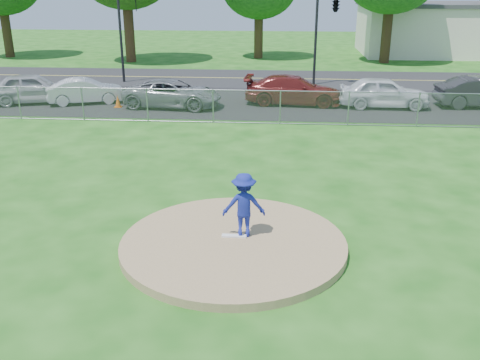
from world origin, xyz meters
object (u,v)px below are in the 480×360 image
object	(u,v)px
parked_car_silver	(33,88)
parked_car_gray	(173,94)
pitcher	(244,205)
parked_car_darkred	(294,90)
commercial_building	(456,29)
traffic_signal_left	(124,27)
traffic_cone	(118,101)
parked_car_pearl	(384,92)
traffic_signal_center	(334,7)
parked_car_white	(86,91)

from	to	relation	value
parked_car_silver	parked_car_gray	world-z (taller)	parked_car_silver
pitcher	parked_car_darkred	size ratio (longest dim) A/B	0.32
commercial_building	traffic_signal_left	size ratio (longest dim) A/B	2.93
traffic_cone	parked_car_pearl	world-z (taller)	parked_car_pearl
traffic_signal_center	parked_car_pearl	distance (m)	7.62
parked_car_gray	parked_car_pearl	distance (m)	10.66
pitcher	parked_car_white	distance (m)	17.90
parked_car_silver	parked_car_white	size ratio (longest dim) A/B	1.17
commercial_building	pitcher	xyz separation A→B (m)	(-15.77, -37.69, -1.16)
traffic_signal_left	parked_car_silver	bearing A→B (deg)	-115.60
pitcher	parked_car_silver	xyz separation A→B (m)	(-12.14, 15.11, -0.21)
commercial_building	traffic_signal_center	world-z (taller)	traffic_signal_center
pitcher	parked_car_pearl	world-z (taller)	pitcher
parked_car_silver	parked_car_white	world-z (taller)	parked_car_silver
traffic_cone	parked_car_silver	distance (m)	4.76
traffic_signal_center	traffic_signal_left	bearing A→B (deg)	180.00
commercial_building	pitcher	world-z (taller)	commercial_building
traffic_cone	parked_car_gray	xyz separation A→B (m)	(2.77, 0.28, 0.38)
parked_car_white	parked_car_gray	size ratio (longest dim) A/B	0.79
parked_car_darkred	parked_car_white	bearing A→B (deg)	96.98
parked_car_silver	traffic_signal_left	bearing A→B (deg)	-43.37
traffic_cone	parked_car_pearl	xyz separation A→B (m)	(13.40, 1.03, 0.46)
commercial_building	traffic_cone	distance (m)	32.90
traffic_cone	commercial_building	bearing A→B (deg)	45.01
parked_car_white	parked_car_pearl	distance (m)	15.32
parked_car_gray	parked_car_darkred	xyz separation A→B (m)	(6.11, 1.16, 0.05)
traffic_signal_center	pitcher	world-z (taller)	traffic_signal_center
pitcher	parked_car_pearl	bearing A→B (deg)	-116.72
commercial_building	parked_car_pearl	bearing A→B (deg)	-113.86
traffic_signal_center	parked_car_pearl	bearing A→B (deg)	-70.39
commercial_building	traffic_cone	size ratio (longest dim) A/B	27.17
commercial_building	traffic_signal_center	bearing A→B (deg)	-126.94
parked_car_silver	traffic_signal_center	bearing A→B (deg)	-85.26
parked_car_gray	traffic_signal_center	bearing A→B (deg)	-45.13
pitcher	parked_car_silver	size ratio (longest dim) A/B	0.35
traffic_signal_center	parked_car_silver	distance (m)	17.62
traffic_cone	parked_car_gray	distance (m)	2.81
traffic_signal_center	parked_car_gray	distance (m)	11.60
traffic_cone	parked_car_white	bearing A→B (deg)	157.54
pitcher	parked_car_darkred	bearing A→B (deg)	-100.83
parked_car_darkred	parked_car_pearl	world-z (taller)	parked_car_pearl
parked_car_pearl	traffic_signal_left	bearing A→B (deg)	68.47
traffic_signal_center	parked_car_gray	xyz separation A→B (m)	(-8.42, -6.95, -3.92)
commercial_building	parked_car_gray	bearing A→B (deg)	-131.71
pitcher	commercial_building	bearing A→B (deg)	-118.40
pitcher	parked_car_silver	world-z (taller)	pitcher
traffic_signal_center	parked_car_darkred	xyz separation A→B (m)	(-2.31, -5.79, -3.87)
pitcher	parked_car_silver	bearing A→B (deg)	-56.91
pitcher	parked_car_gray	xyz separation A→B (m)	(-4.68, 14.74, -0.30)
parked_car_white	parked_car_gray	world-z (taller)	parked_car_gray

